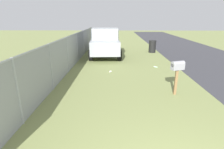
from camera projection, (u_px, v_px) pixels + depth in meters
mailbox at (177, 68)px, 6.42m from camera, size 0.34×0.51×1.29m
pickup_truck at (105, 41)px, 13.17m from camera, size 5.33×2.43×2.09m
trash_bin at (152, 46)px, 14.71m from camera, size 0.60×0.60×1.00m
fence_section at (73, 50)px, 10.38m from camera, size 17.19×0.07×1.85m
litter_bottle_near_hydrant at (156, 67)px, 10.33m from camera, size 0.21×0.20×0.07m
litter_cup_by_mailbox at (110, 71)px, 9.44m from camera, size 0.13×0.13×0.08m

